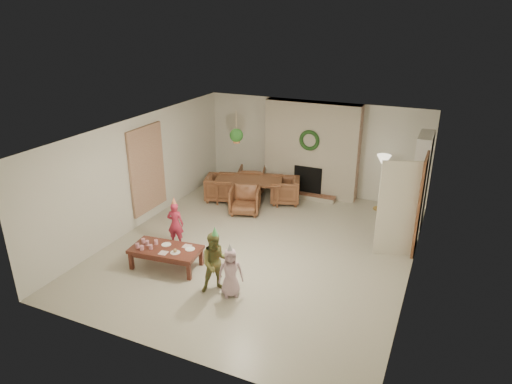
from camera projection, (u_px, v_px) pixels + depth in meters
The scene contains 56 objects.
floor at pixel (261, 247), 9.56m from camera, with size 7.00×7.00×0.00m, color #B7B29E.
ceiling at pixel (262, 131), 8.63m from camera, with size 7.00×7.00×0.00m, color white.
wall_back at pixel (314, 147), 12.05m from camera, with size 7.00×7.00×0.00m, color silver.
wall_front at pixel (158, 279), 6.13m from camera, with size 7.00×7.00×0.00m, color silver.
wall_left at pixel (140, 172), 10.23m from camera, with size 7.00×7.00×0.00m, color silver.
wall_right at pixel (417, 218), 7.95m from camera, with size 7.00×7.00×0.00m, color silver.
fireplace_mass at pixel (312, 149), 11.88m from camera, with size 2.50×0.40×2.50m, color #5B2218.
fireplace_hearth at pixel (305, 196), 12.03m from camera, with size 1.60×0.30×0.12m, color brown.
fireplace_firebox at pixel (308, 180), 12.03m from camera, with size 0.75×0.12×0.75m, color black.
fireplace_wreath at pixel (309, 140), 11.58m from camera, with size 0.54×0.54×0.10m, color #193F17.
floor_lamp_base at pixel (378, 209), 11.36m from camera, with size 0.26×0.26×0.03m, color gold.
floor_lamp_post at pixel (381, 185), 11.12m from camera, with size 0.03×0.03×1.28m, color gold.
floor_lamp_shade at pixel (384, 161), 10.89m from camera, with size 0.34×0.34×0.28m, color beige.
bookshelf_carcass at pixel (420, 182), 10.01m from camera, with size 0.30×1.00×2.20m, color white.
bookshelf_shelf_a at pixel (415, 209), 10.26m from camera, with size 0.30×0.92×0.03m, color white.
bookshelf_shelf_b at pixel (418, 193), 10.11m from camera, with size 0.30×0.92×0.03m, color white.
bookshelf_shelf_c at pixel (420, 176), 9.96m from camera, with size 0.30×0.92×0.03m, color white.
bookshelf_shelf_d at pixel (422, 159), 9.82m from camera, with size 0.30×0.92×0.03m, color white.
books_row_lower at pixel (414, 206), 10.09m from camera, with size 0.20×0.40×0.24m, color #B72138.
books_row_mid at pixel (418, 186), 10.11m from camera, with size 0.20×0.44×0.24m, color #235383.
books_row_upper at pixel (419, 172), 9.84m from camera, with size 0.20×0.36×0.22m, color #B17026.
door_frame at pixel (420, 205), 9.07m from camera, with size 0.05×0.86×2.04m, color brown.
door_leaf at pixel (398, 209), 8.90m from camera, with size 0.05×0.80×2.00m, color beige.
curtain_panel at pixel (147, 169), 10.39m from camera, with size 0.06×1.20×2.00m, color #C5A98B.
dining_table at pixel (249, 190), 11.75m from camera, with size 1.71×0.96×0.60m, color brown.
dining_chair_near at pixel (245, 200), 11.05m from camera, with size 0.71×0.73×0.67m, color brown.
dining_chair_far at pixel (252, 179), 12.44m from camera, with size 0.71×0.73×0.67m, color brown.
dining_chair_left at pixel (220, 188), 11.82m from camera, with size 0.71×0.73×0.67m, color brown.
dining_chair_right at pixel (285, 190), 11.65m from camera, with size 0.71×0.73×0.67m, color brown.
hanging_plant_cord at pixel (236, 126), 10.52m from camera, with size 0.01×0.01×0.70m, color tan.
hanging_plant_pot at pixel (236, 140), 10.65m from camera, with size 0.16×0.16×0.12m, color #A85E36.
hanging_plant_foliage at pixel (236, 135), 10.61m from camera, with size 0.32×0.32×0.32m, color #194918.
coffee_table_top at pixel (166, 249), 8.66m from camera, with size 1.34×0.67×0.06m, color #5B2A1E.
coffee_table_apron at pixel (166, 253), 8.69m from camera, with size 1.24×0.57×0.08m, color #5B2A1E.
coffee_leg_fl at pixel (131, 261), 8.67m from camera, with size 0.07×0.07×0.35m, color #5B2A1E.
coffee_leg_fr at pixel (189, 271), 8.32m from camera, with size 0.07×0.07×0.35m, color #5B2A1E.
coffee_leg_bl at pixel (146, 248), 9.15m from camera, with size 0.07×0.07×0.35m, color #5B2A1E.
coffee_leg_br at pixel (201, 257), 8.81m from camera, with size 0.07×0.07×0.35m, color #5B2A1E.
cup_a at pixel (137, 246), 8.64m from camera, with size 0.07×0.07×0.09m, color silver.
cup_b at pixel (143, 241), 8.82m from camera, with size 0.07×0.07×0.09m, color silver.
cup_c at pixel (142, 248), 8.56m from camera, with size 0.07×0.07×0.09m, color silver.
cup_d at pixel (147, 243), 8.74m from camera, with size 0.07×0.07×0.09m, color silver.
cup_e at pixel (151, 247), 8.59m from camera, with size 0.07×0.07×0.09m, color silver.
cup_f at pixel (156, 242), 8.78m from camera, with size 0.07×0.07×0.09m, color silver.
plate_a at pixel (166, 244), 8.77m from camera, with size 0.19×0.19×0.01m, color white.
plate_b at pixel (175, 252), 8.48m from camera, with size 0.19×0.19×0.01m, color white.
plate_c at pixel (190, 249), 8.61m from camera, with size 0.19×0.19×0.01m, color white.
food_scoop at pixel (175, 251), 8.47m from camera, with size 0.07×0.07×0.07m, color tan.
napkin_left at pixel (163, 253), 8.47m from camera, with size 0.15×0.15×0.01m, color #D69E9E.
napkin_right at pixel (187, 246), 8.71m from camera, with size 0.15×0.15×0.01m, color #D69E9E.
child_red at pixel (175, 224), 9.48m from camera, with size 0.35×0.23×0.96m, color #AE253D.
party_hat_red at pixel (174, 201), 9.28m from camera, with size 0.13×0.13×0.18m, color gold.
child_plaid at pixel (216, 263), 7.86m from camera, with size 0.55×0.43×1.13m, color #996429.
party_hat_plaid at pixel (215, 232), 7.63m from camera, with size 0.13×0.13×0.18m, color #53C266.
child_pink at pixel (230, 272), 7.78m from camera, with size 0.44×0.29×0.90m, color #CCA3B0.
party_hat_pink at pixel (230, 248), 7.60m from camera, with size 0.12×0.12×0.16m, color silver.
Camera 1 is at (3.36, -7.74, 4.63)m, focal length 31.70 mm.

